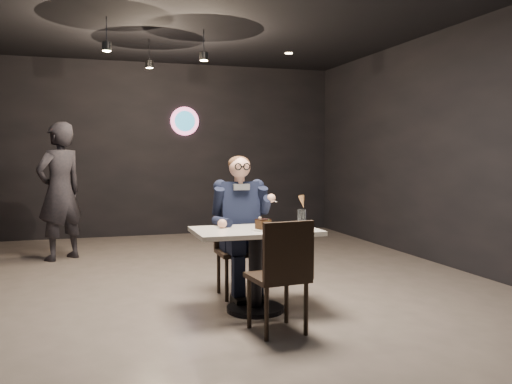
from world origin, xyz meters
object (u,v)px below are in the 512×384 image
object	(u,v)px
seated_man	(239,225)
sundae_glass	(302,219)
chair_far	(239,250)
main_table	(255,270)
passerby	(60,191)
chair_near	(277,275)

from	to	relation	value
seated_man	sundae_glass	bearing A→B (deg)	-55.40
sundae_glass	chair_far	bearing A→B (deg)	124.60
main_table	passerby	size ratio (longest dim) A/B	0.59
main_table	passerby	xyz separation A→B (m)	(-1.80, 3.07, 0.55)
chair_far	passerby	size ratio (longest dim) A/B	0.50
main_table	chair_near	distance (m)	0.60
main_table	sundae_glass	size ratio (longest dim) A/B	6.46
chair_near	passerby	size ratio (longest dim) A/B	0.50
chair_far	chair_near	bearing A→B (deg)	-90.00
main_table	seated_man	size ratio (longest dim) A/B	0.76
chair_far	chair_near	distance (m)	1.15
passerby	chair_far	bearing A→B (deg)	87.86
chair_far	sundae_glass	world-z (taller)	same
main_table	chair_near	bearing A→B (deg)	-90.00
chair_far	seated_man	bearing A→B (deg)	-90.00
chair_near	passerby	bearing A→B (deg)	109.67
chair_far	seated_man	size ratio (longest dim) A/B	0.64
chair_far	seated_man	distance (m)	0.26
chair_near	passerby	world-z (taller)	passerby
main_table	chair_far	distance (m)	0.56
main_table	sundae_glass	bearing A→B (deg)	-8.46
main_table	passerby	world-z (taller)	passerby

